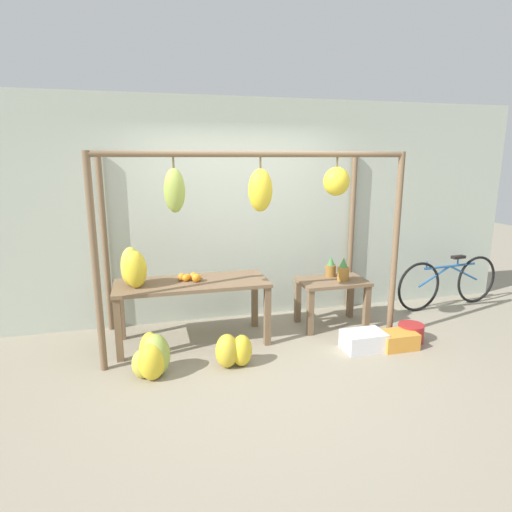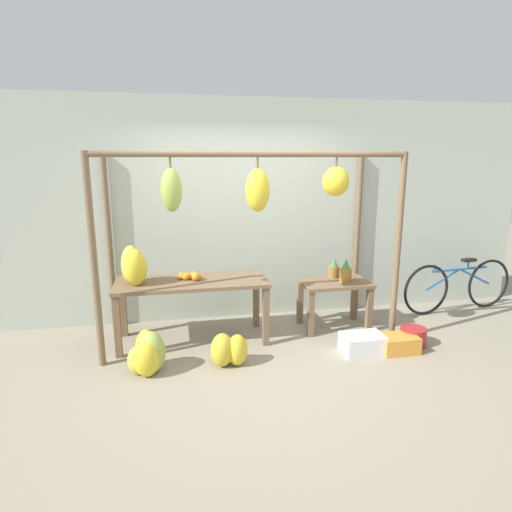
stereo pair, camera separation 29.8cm
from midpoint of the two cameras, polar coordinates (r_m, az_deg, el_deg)
ground_plane at (r=4.43m, az=3.05°, el=-14.92°), size 20.00×20.00×0.00m
shop_wall_back at (r=5.51m, az=-0.77°, el=5.95°), size 8.00×0.08×2.80m
stall_awning at (r=4.56m, az=1.94°, el=6.43°), size 3.27×1.23×2.14m
display_table_main at (r=4.88m, az=-6.82°, el=-4.41°), size 1.69×0.67×0.72m
display_table_side at (r=5.39m, az=11.97°, el=-4.68°), size 0.84×0.54×0.60m
banana_pile_on_table at (r=4.79m, az=-14.31°, el=-1.50°), size 0.31×0.39×0.43m
orange_pile at (r=4.87m, az=-7.01°, el=-2.70°), size 0.26×0.19×0.10m
pineapple_cluster at (r=5.39m, az=12.76°, el=-1.96°), size 0.21×0.35×0.29m
banana_pile_ground_left at (r=4.38m, az=-12.36°, el=-12.68°), size 0.46×0.42×0.43m
banana_pile_ground_right at (r=4.43m, az=-1.71°, el=-12.44°), size 0.47×0.34×0.35m
fruit_crate_white at (r=4.91m, az=15.77°, el=-11.20°), size 0.45×0.31×0.20m
blue_bucket at (r=5.26m, az=21.77°, el=-9.97°), size 0.29×0.29×0.21m
parked_bicycle at (r=6.56m, az=26.57°, el=-3.55°), size 1.73×0.22×0.73m
fruit_crate_purple at (r=5.05m, az=20.05°, el=-10.94°), size 0.40×0.28×0.18m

